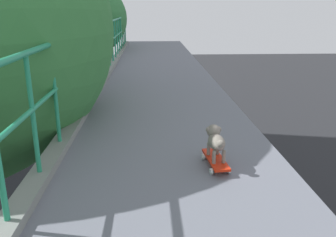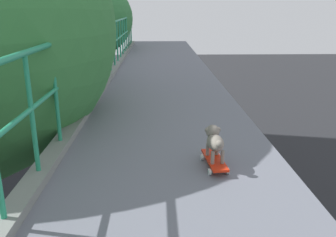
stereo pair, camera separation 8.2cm
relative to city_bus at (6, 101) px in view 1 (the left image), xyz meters
The scene contains 5 objects.
city_bus is the anchor object (origin of this frame).
roadside_tree_far 11.98m from the city_bus, 54.28° to the right, with size 4.80×4.80×9.04m.
roadside_tree_farthest 8.14m from the city_bus, 25.07° to the right, with size 3.68×3.68×8.43m.
toy_skateboard 22.51m from the city_bus, 62.61° to the right, with size 0.24×0.55×0.09m.
small_dog 22.53m from the city_bus, 62.58° to the right, with size 0.19×0.41×0.32m.
Camera 1 is at (0.80, -0.30, 7.75)m, focal length 37.70 mm.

